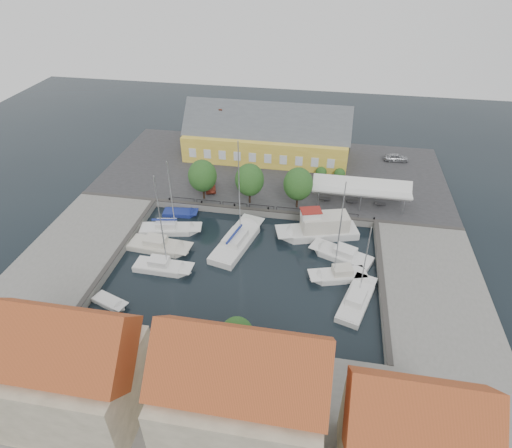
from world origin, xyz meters
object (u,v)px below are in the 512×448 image
(car_red, at_px, (210,185))
(launch_sw, at_px, (110,303))
(tent_canopy, at_px, (361,188))
(launch_nw, at_px, (180,214))
(east_boat_b, at_px, (339,276))
(west_boat_b, at_px, (159,247))
(center_sailboat, at_px, (237,242))
(west_boat_c, at_px, (162,268))
(east_boat_c, at_px, (356,301))
(west_boat_a, at_px, (169,230))
(warehouse, at_px, (263,137))
(east_boat_a, at_px, (342,256))
(car_silver, at_px, (396,157))
(trawler, at_px, (320,229))

(car_red, xyz_separation_m, launch_sw, (-4.97, -25.17, -1.62))
(tent_canopy, height_order, launch_nw, tent_canopy)
(east_boat_b, height_order, west_boat_b, west_boat_b)
(east_boat_b, relative_size, launch_sw, 2.18)
(center_sailboat, distance_m, west_boat_c, 10.34)
(east_boat_c, height_order, west_boat_a, west_boat_a)
(warehouse, bearing_deg, car_red, -115.22)
(east_boat_b, bearing_deg, west_boat_c, -174.16)
(car_red, height_order, west_boat_b, west_boat_b)
(east_boat_a, bearing_deg, center_sailboat, 178.28)
(warehouse, distance_m, east_boat_c, 37.45)
(car_silver, xyz_separation_m, car_red, (-29.50, -14.87, 0.02))
(car_red, relative_size, trawler, 0.38)
(warehouse, bearing_deg, tent_canopy, -39.86)
(east_boat_c, distance_m, west_boat_a, 27.04)
(car_silver, bearing_deg, trawler, 148.86)
(east_boat_a, relative_size, launch_sw, 2.53)
(east_boat_c, xyz_separation_m, west_boat_a, (-25.30, 9.55, 0.01))
(west_boat_a, relative_size, launch_nw, 2.15)
(tent_canopy, distance_m, launch_nw, 26.74)
(east_boat_a, distance_m, east_boat_c, 8.02)
(tent_canopy, bearing_deg, warehouse, 140.14)
(tent_canopy, height_order, car_silver, tent_canopy)
(west_boat_b, bearing_deg, warehouse, 71.41)
(trawler, xyz_separation_m, east_boat_b, (2.77, -8.30, -0.76))
(east_boat_b, bearing_deg, car_red, 141.12)
(west_boat_c, bearing_deg, east_boat_b, 5.84)
(car_silver, distance_m, car_red, 33.04)
(east_boat_b, bearing_deg, car_silver, 73.63)
(warehouse, distance_m, tent_canopy, 21.63)
(warehouse, bearing_deg, trawler, -62.18)
(car_red, bearing_deg, trawler, -42.91)
(east_boat_a, relative_size, launch_nw, 2.17)
(tent_canopy, height_order, car_red, tent_canopy)
(west_boat_a, bearing_deg, east_boat_c, -20.69)
(launch_nw, bearing_deg, car_silver, 33.17)
(car_silver, relative_size, west_boat_a, 0.36)
(west_boat_b, bearing_deg, center_sailboat, 14.77)
(center_sailboat, distance_m, west_boat_a, 9.92)
(car_red, relative_size, center_sailboat, 0.29)
(west_boat_c, bearing_deg, launch_nw, 98.31)
(west_boat_c, bearing_deg, east_boat_a, 15.68)
(warehouse, xyz_separation_m, car_silver, (23.24, 1.58, -2.73))
(east_boat_a, xyz_separation_m, east_boat_b, (-0.30, -3.93, -0.00))
(warehouse, bearing_deg, center_sailboat, -88.79)
(west_boat_a, height_order, west_boat_c, west_boat_a)
(trawler, height_order, west_boat_a, west_boat_a)
(east_boat_a, bearing_deg, east_boat_b, -94.43)
(warehouse, height_order, center_sailboat, center_sailboat)
(west_boat_a, bearing_deg, trawler, 7.38)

